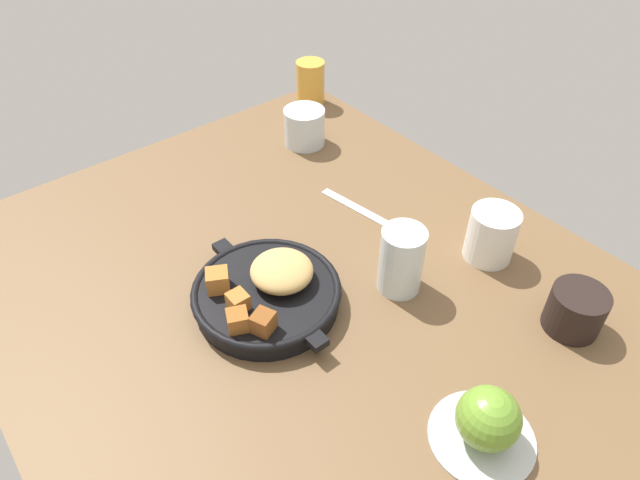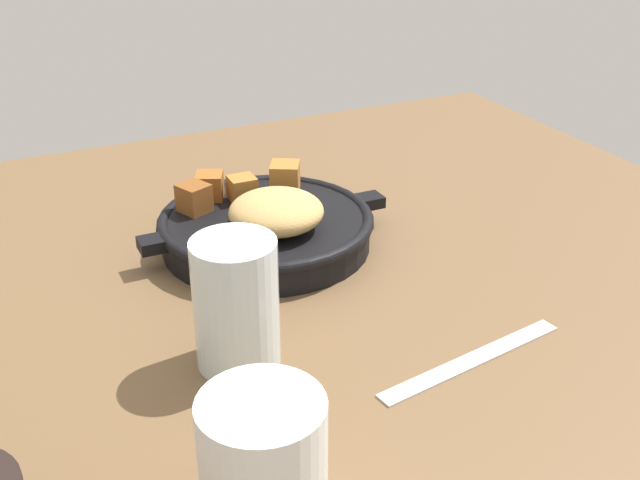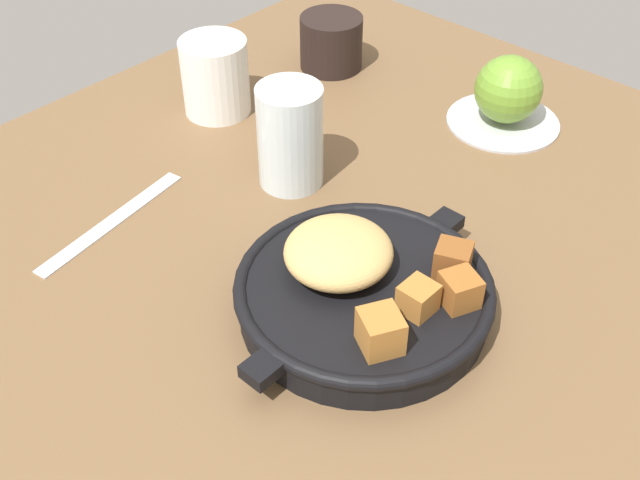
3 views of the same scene
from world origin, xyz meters
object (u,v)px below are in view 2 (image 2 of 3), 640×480
(cast_iron_skillet, at_px, (268,224))
(butter_knife, at_px, (472,359))
(white_creamer_pitcher, at_px, (263,462))
(water_glass_tall, at_px, (236,304))

(cast_iron_skillet, relative_size, butter_knife, 1.43)
(butter_knife, xyz_separation_m, white_creamer_pitcher, (0.21, 0.08, 0.04))
(butter_knife, bearing_deg, water_glass_tall, -34.36)
(white_creamer_pitcher, bearing_deg, butter_knife, -159.27)
(butter_knife, distance_m, white_creamer_pitcher, 0.23)
(butter_knife, height_order, white_creamer_pitcher, white_creamer_pitcher)
(cast_iron_skillet, bearing_deg, white_creamer_pitcher, 67.58)
(butter_knife, relative_size, water_glass_tall, 1.71)
(cast_iron_skillet, xyz_separation_m, butter_knife, (-0.07, 0.25, -0.02))
(butter_knife, distance_m, water_glass_tall, 0.19)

